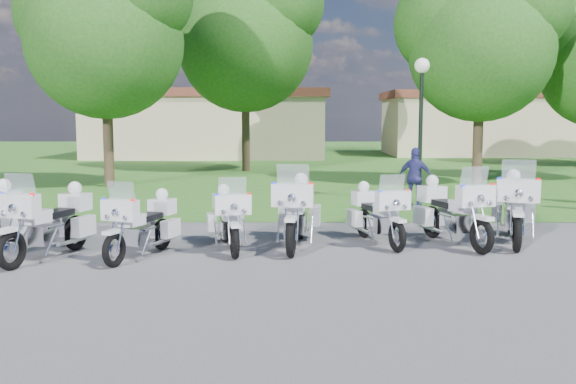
{
  "coord_description": "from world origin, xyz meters",
  "views": [
    {
      "loc": [
        -0.86,
        -12.11,
        2.54
      ],
      "look_at": [
        -0.94,
        1.2,
        0.95
      ],
      "focal_mm": 40.0,
      "sensor_mm": 36.0,
      "label": 1
    }
  ],
  "objects_px": {
    "motorcycle_2": "(143,224)",
    "bystander_c": "(415,178)",
    "motorcycle_1": "(50,221)",
    "motorcycle_7": "(515,206)",
    "motorcycle_6": "(452,211)",
    "lamp_post": "(421,94)",
    "motorcycle_5": "(377,213)",
    "motorcycle_4": "(297,211)",
    "motorcycle_3": "(228,218)"
  },
  "relations": [
    {
      "from": "motorcycle_2",
      "to": "lamp_post",
      "type": "bearing_deg",
      "value": -110.75
    },
    {
      "from": "motorcycle_1",
      "to": "motorcycle_6",
      "type": "distance_m",
      "value": 7.59
    },
    {
      "from": "motorcycle_2",
      "to": "bystander_c",
      "type": "height_order",
      "value": "bystander_c"
    },
    {
      "from": "bystander_c",
      "to": "motorcycle_6",
      "type": "bearing_deg",
      "value": 112.27
    },
    {
      "from": "motorcycle_4",
      "to": "motorcycle_6",
      "type": "relative_size",
      "value": 1.08
    },
    {
      "from": "motorcycle_4",
      "to": "lamp_post",
      "type": "height_order",
      "value": "lamp_post"
    },
    {
      "from": "motorcycle_1",
      "to": "motorcycle_2",
      "type": "distance_m",
      "value": 1.64
    },
    {
      "from": "motorcycle_3",
      "to": "motorcycle_5",
      "type": "xyz_separation_m",
      "value": [
        2.91,
        0.56,
        -0.0
      ]
    },
    {
      "from": "motorcycle_3",
      "to": "motorcycle_6",
      "type": "relative_size",
      "value": 0.92
    },
    {
      "from": "motorcycle_4",
      "to": "bystander_c",
      "type": "distance_m",
      "value": 6.28
    },
    {
      "from": "motorcycle_6",
      "to": "motorcycle_5",
      "type": "bearing_deg",
      "value": -22.25
    },
    {
      "from": "motorcycle_6",
      "to": "lamp_post",
      "type": "height_order",
      "value": "lamp_post"
    },
    {
      "from": "motorcycle_5",
      "to": "motorcycle_4",
      "type": "bearing_deg",
      "value": -7.21
    },
    {
      "from": "motorcycle_2",
      "to": "motorcycle_3",
      "type": "height_order",
      "value": "motorcycle_3"
    },
    {
      "from": "motorcycle_2",
      "to": "motorcycle_4",
      "type": "distance_m",
      "value": 2.95
    },
    {
      "from": "motorcycle_3",
      "to": "lamp_post",
      "type": "distance_m",
      "value": 8.89
    },
    {
      "from": "motorcycle_1",
      "to": "motorcycle_5",
      "type": "relative_size",
      "value": 1.1
    },
    {
      "from": "motorcycle_2",
      "to": "bystander_c",
      "type": "bearing_deg",
      "value": -114.36
    },
    {
      "from": "motorcycle_4",
      "to": "motorcycle_3",
      "type": "bearing_deg",
      "value": 18.02
    },
    {
      "from": "motorcycle_3",
      "to": "motorcycle_4",
      "type": "distance_m",
      "value": 1.35
    },
    {
      "from": "motorcycle_7",
      "to": "bystander_c",
      "type": "height_order",
      "value": "motorcycle_7"
    },
    {
      "from": "motorcycle_2",
      "to": "motorcycle_6",
      "type": "distance_m",
      "value": 5.96
    },
    {
      "from": "motorcycle_2",
      "to": "bystander_c",
      "type": "relative_size",
      "value": 1.23
    },
    {
      "from": "motorcycle_5",
      "to": "motorcycle_6",
      "type": "relative_size",
      "value": 0.91
    },
    {
      "from": "motorcycle_4",
      "to": "lamp_post",
      "type": "distance_m",
      "value": 7.97
    },
    {
      "from": "lamp_post",
      "to": "motorcycle_2",
      "type": "bearing_deg",
      "value": -130.54
    },
    {
      "from": "motorcycle_1",
      "to": "bystander_c",
      "type": "bearing_deg",
      "value": -122.53
    },
    {
      "from": "motorcycle_2",
      "to": "motorcycle_5",
      "type": "distance_m",
      "value": 4.56
    },
    {
      "from": "motorcycle_6",
      "to": "bystander_c",
      "type": "relative_size",
      "value": 1.39
    },
    {
      "from": "motorcycle_5",
      "to": "lamp_post",
      "type": "relative_size",
      "value": 0.5
    },
    {
      "from": "motorcycle_6",
      "to": "motorcycle_2",
      "type": "bearing_deg",
      "value": -7.99
    },
    {
      "from": "motorcycle_1",
      "to": "motorcycle_3",
      "type": "xyz_separation_m",
      "value": [
        3.11,
        0.79,
        -0.06
      ]
    },
    {
      "from": "motorcycle_3",
      "to": "motorcycle_4",
      "type": "xyz_separation_m",
      "value": [
        1.32,
        0.27,
        0.1
      ]
    },
    {
      "from": "motorcycle_4",
      "to": "bystander_c",
      "type": "xyz_separation_m",
      "value": [
        3.32,
        5.33,
        0.13
      ]
    },
    {
      "from": "motorcycle_6",
      "to": "motorcycle_3",
      "type": "bearing_deg",
      "value": -12.95
    },
    {
      "from": "motorcycle_3",
      "to": "motorcycle_6",
      "type": "xyz_separation_m",
      "value": [
        4.38,
        0.48,
        0.07
      ]
    },
    {
      "from": "motorcycle_1",
      "to": "motorcycle_2",
      "type": "height_order",
      "value": "motorcycle_1"
    },
    {
      "from": "motorcycle_7",
      "to": "motorcycle_4",
      "type": "bearing_deg",
      "value": 22.02
    },
    {
      "from": "motorcycle_3",
      "to": "motorcycle_6",
      "type": "bearing_deg",
      "value": 173.45
    },
    {
      "from": "motorcycle_5",
      "to": "motorcycle_7",
      "type": "xyz_separation_m",
      "value": [
        2.8,
        0.19,
        0.12
      ]
    },
    {
      "from": "motorcycle_7",
      "to": "motorcycle_3",
      "type": "bearing_deg",
      "value": 23.3
    },
    {
      "from": "motorcycle_7",
      "to": "bystander_c",
      "type": "relative_size",
      "value": 1.51
    },
    {
      "from": "motorcycle_3",
      "to": "motorcycle_5",
      "type": "bearing_deg",
      "value": 178.03
    },
    {
      "from": "motorcycle_4",
      "to": "bystander_c",
      "type": "relative_size",
      "value": 1.5
    },
    {
      "from": "motorcycle_1",
      "to": "lamp_post",
      "type": "xyz_separation_m",
      "value": [
        8.11,
        7.68,
        2.51
      ]
    },
    {
      "from": "motorcycle_3",
      "to": "motorcycle_5",
      "type": "distance_m",
      "value": 2.97
    },
    {
      "from": "motorcycle_5",
      "to": "lamp_post",
      "type": "bearing_deg",
      "value": -125.57
    },
    {
      "from": "motorcycle_4",
      "to": "lamp_post",
      "type": "xyz_separation_m",
      "value": [
        3.69,
        6.62,
        2.47
      ]
    },
    {
      "from": "motorcycle_1",
      "to": "motorcycle_7",
      "type": "relative_size",
      "value": 0.91
    },
    {
      "from": "bystander_c",
      "to": "motorcycle_3",
      "type": "bearing_deg",
      "value": 75.56
    }
  ]
}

